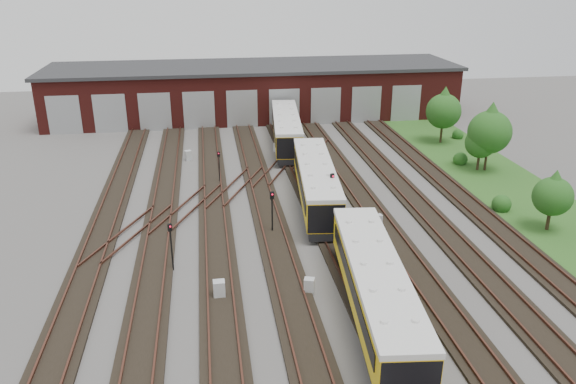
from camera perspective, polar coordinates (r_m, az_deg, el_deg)
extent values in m
plane|color=#4B4845|center=(35.88, 2.64, -7.36)|extent=(120.00, 120.00, 0.00)
cube|color=black|center=(36.12, -19.97, -8.41)|extent=(2.40, 70.00, 0.18)
cube|color=#502B20|center=(36.20, -21.13, -8.21)|extent=(0.10, 70.00, 0.15)
cube|color=#502B20|center=(35.90, -18.88, -8.15)|extent=(0.10, 70.00, 0.15)
cube|color=black|center=(35.48, -13.59, -8.20)|extent=(2.40, 70.00, 0.18)
cube|color=#502B20|center=(35.48, -14.77, -8.02)|extent=(0.10, 70.00, 0.15)
cube|color=#502B20|center=(35.33, -12.44, -7.92)|extent=(0.10, 70.00, 0.15)
cube|color=black|center=(35.29, -7.06, -7.89)|extent=(2.40, 70.00, 0.18)
cube|color=#502B20|center=(35.21, -8.25, -7.72)|extent=(0.10, 70.00, 0.15)
cube|color=#502B20|center=(35.22, -5.89, -7.59)|extent=(0.10, 70.00, 0.15)
cube|color=black|center=(35.54, -0.55, -7.48)|extent=(2.40, 70.00, 0.18)
cube|color=#502B20|center=(35.38, -1.71, -7.32)|extent=(0.10, 70.00, 0.15)
cube|color=#502B20|center=(35.56, 0.60, -7.16)|extent=(0.10, 70.00, 0.15)
cube|color=black|center=(36.24, 5.77, -6.98)|extent=(2.40, 70.00, 0.18)
cube|color=#502B20|center=(36.00, 4.66, -6.85)|extent=(0.10, 70.00, 0.15)
cube|color=#502B20|center=(36.33, 6.89, -6.66)|extent=(0.10, 70.00, 0.15)
cube|color=black|center=(37.36, 11.77, -6.43)|extent=(2.40, 70.00, 0.18)
cube|color=#502B20|center=(37.05, 10.74, -6.31)|extent=(0.10, 70.00, 0.15)
cube|color=#502B20|center=(37.52, 12.83, -6.11)|extent=(0.10, 70.00, 0.15)
cube|color=black|center=(38.85, 17.35, -5.86)|extent=(2.40, 70.00, 0.18)
cube|color=#502B20|center=(38.49, 16.41, -5.75)|extent=(0.10, 70.00, 0.15)
cube|color=#502B20|center=(39.09, 18.33, -5.54)|extent=(0.10, 70.00, 0.15)
cube|color=black|center=(40.69, 22.47, -5.29)|extent=(2.40, 70.00, 0.18)
cube|color=#502B20|center=(40.27, 21.62, -5.18)|extent=(0.10, 70.00, 0.15)
cube|color=#502B20|center=(40.98, 23.37, -4.98)|extent=(0.10, 70.00, 0.15)
cube|color=#502B20|center=(44.24, -10.10, -1.49)|extent=(5.40, 9.62, 0.15)
cube|color=#502B20|center=(47.97, -5.25, 0.63)|extent=(5.40, 9.62, 0.15)
cube|color=#502B20|center=(52.05, -1.14, 2.43)|extent=(5.40, 9.62, 0.15)
cube|color=#502B20|center=(40.95, -15.79, -3.96)|extent=(5.40, 9.62, 0.15)
cube|color=#502B20|center=(56.41, 2.37, 3.95)|extent=(5.40, 9.62, 0.15)
cube|color=#531714|center=(72.47, -3.45, 10.16)|extent=(50.00, 12.00, 6.00)
cube|color=#2A2A2C|center=(71.91, -3.51, 12.62)|extent=(51.00, 12.50, 0.40)
cube|color=gray|center=(68.33, -21.79, 7.27)|extent=(3.60, 0.12, 4.40)
cube|color=gray|center=(67.35, -17.62, 7.61)|extent=(3.60, 0.12, 4.40)
cube|color=gray|center=(66.74, -13.36, 7.92)|extent=(3.60, 0.12, 4.40)
cube|color=gray|center=(66.49, -9.02, 8.18)|extent=(3.60, 0.12, 4.40)
cube|color=gray|center=(66.63, -4.68, 8.40)|extent=(3.60, 0.12, 4.40)
cube|color=gray|center=(67.13, -0.37, 8.58)|extent=(3.60, 0.12, 4.40)
cube|color=gray|center=(68.00, 3.85, 8.70)|extent=(3.60, 0.12, 4.40)
cube|color=gray|center=(69.23, 7.94, 8.77)|extent=(3.60, 0.12, 4.40)
cube|color=gray|center=(70.78, 11.88, 8.80)|extent=(3.60, 0.12, 4.40)
cube|color=#23511B|center=(51.00, 21.81, 0.13)|extent=(8.00, 55.00, 0.05)
cube|color=black|center=(30.74, 8.71, -11.69)|extent=(3.70, 14.75, 0.58)
cube|color=#F3A80D|center=(30.02, 8.86, -9.52)|extent=(3.99, 14.78, 2.14)
cube|color=silver|center=(29.41, 9.00, -7.49)|extent=(4.08, 14.79, 0.29)
cube|color=black|center=(29.67, 6.42, -9.23)|extent=(1.35, 12.79, 0.83)
cube|color=black|center=(30.17, 11.31, -8.99)|extent=(1.35, 12.79, 0.83)
cube|color=black|center=(44.51, 2.81, -0.50)|extent=(3.70, 14.75, 0.58)
cube|color=#F3A80D|center=(44.02, 2.85, 1.14)|extent=(3.99, 14.78, 2.14)
cube|color=silver|center=(43.61, 2.88, 2.64)|extent=(4.08, 14.79, 0.29)
cube|color=black|center=(43.83, 1.18, 1.41)|extent=(1.35, 12.79, 0.83)
cube|color=black|center=(44.08, 4.52, 1.46)|extent=(1.35, 12.79, 0.83)
cube|color=black|center=(59.42, -0.18, 5.26)|extent=(3.70, 14.75, 0.58)
cube|color=#F3A80D|center=(59.05, -0.18, 6.53)|extent=(3.99, 14.78, 2.14)
cube|color=silver|center=(58.74, -0.18, 7.68)|extent=(4.08, 14.79, 0.29)
cube|color=black|center=(58.94, -1.44, 6.74)|extent=(1.35, 12.79, 0.83)
cube|color=black|center=(59.05, 1.07, 6.77)|extent=(1.35, 12.79, 0.83)
cylinder|color=black|center=(35.32, -11.72, -5.87)|extent=(0.10, 0.10, 2.68)
cube|color=black|center=(34.63, -11.92, -3.55)|extent=(0.27, 0.22, 0.48)
sphere|color=red|center=(34.50, -11.94, -3.47)|extent=(0.11, 0.11, 0.11)
cylinder|color=black|center=(39.44, -1.61, -2.45)|extent=(0.11, 0.11, 2.58)
cube|color=black|center=(38.83, -1.64, -0.35)|extent=(0.29, 0.20, 0.54)
sphere|color=red|center=(38.68, -1.62, -0.26)|extent=(0.13, 0.13, 0.13)
cylinder|color=black|center=(49.12, -6.99, 2.25)|extent=(0.09, 0.09, 2.41)
cube|color=black|center=(48.66, -7.07, 3.83)|extent=(0.23, 0.14, 0.45)
sphere|color=red|center=(48.55, -7.07, 3.90)|extent=(0.11, 0.11, 0.11)
cylinder|color=black|center=(41.50, 4.44, -0.87)|extent=(0.11, 0.11, 3.09)
cube|color=black|center=(40.83, 4.51, 1.50)|extent=(0.33, 0.27, 0.57)
sphere|color=red|center=(40.69, 4.55, 1.59)|extent=(0.14, 0.14, 0.14)
cube|color=#B9BCBF|center=(32.42, -7.00, -9.82)|extent=(0.67, 0.56, 1.10)
cube|color=#B9BCBF|center=(55.82, -10.10, 3.68)|extent=(0.72, 0.67, 0.97)
cube|color=#B9BCBF|center=(32.66, 2.17, -9.53)|extent=(0.71, 0.64, 0.97)
cube|color=#B9BCBF|center=(57.75, -1.16, 4.58)|extent=(0.66, 0.61, 0.87)
cube|color=#B9BCBF|center=(41.38, 9.15, -2.84)|extent=(0.58, 0.51, 0.85)
cylinder|color=#2E2214|center=(62.72, 15.29, 5.68)|extent=(0.24, 0.24, 1.89)
sphere|color=#1F4A15|center=(62.11, 15.52, 7.92)|extent=(3.68, 3.68, 3.68)
cone|color=#1F4A15|center=(61.83, 15.64, 9.10)|extent=(3.15, 3.15, 2.63)
cylinder|color=#2E2214|center=(54.99, 18.74, 2.83)|extent=(0.24, 0.24, 1.45)
sphere|color=#1F4A15|center=(54.43, 18.99, 4.76)|extent=(2.82, 2.82, 2.82)
cone|color=#1F4A15|center=(54.17, 19.12, 5.78)|extent=(2.42, 2.42, 2.02)
cylinder|color=#2E2214|center=(55.02, 19.45, 3.06)|extent=(0.23, 0.23, 2.01)
sphere|color=#1F4A15|center=(54.28, 19.80, 5.75)|extent=(3.91, 3.91, 3.91)
cone|color=#1F4A15|center=(53.94, 19.98, 7.17)|extent=(3.35, 3.35, 2.80)
cylinder|color=#2E2214|center=(44.15, 24.91, -2.68)|extent=(0.25, 0.25, 1.42)
sphere|color=#1F4A15|center=(43.47, 25.30, -0.40)|extent=(2.76, 2.76, 2.76)
cone|color=#1F4A15|center=(43.15, 25.51, 0.81)|extent=(2.37, 2.37, 1.97)
sphere|color=#1F4A15|center=(46.33, 20.90, -0.91)|extent=(1.47, 1.47, 1.47)
sphere|color=#1F4A15|center=(56.23, 17.12, 3.39)|extent=(1.36, 1.36, 1.36)
sphere|color=#1F4A15|center=(64.94, 16.89, 5.74)|extent=(1.22, 1.22, 1.22)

